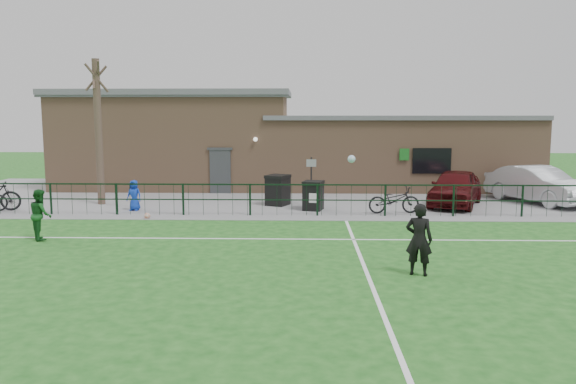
{
  "coord_description": "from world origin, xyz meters",
  "views": [
    {
      "loc": [
        0.52,
        -12.54,
        3.66
      ],
      "look_at": [
        0.0,
        5.0,
        1.3
      ],
      "focal_mm": 35.0,
      "sensor_mm": 36.0,
      "label": 1
    }
  ],
  "objects_px": {
    "bare_tree": "(99,133)",
    "wheelie_bin_right": "(313,197)",
    "outfield_player": "(41,214)",
    "bicycle_e": "(394,200)",
    "car_maroon": "(455,188)",
    "sign_post": "(311,181)",
    "spectator_child": "(134,195)",
    "wheelie_bin_left": "(278,191)",
    "car_silver": "(538,185)",
    "ball_ground": "(147,216)"
  },
  "relations": [
    {
      "from": "spectator_child",
      "to": "bare_tree",
      "type": "bearing_deg",
      "value": 150.33
    },
    {
      "from": "wheelie_bin_right",
      "to": "spectator_child",
      "type": "distance_m",
      "value": 7.0
    },
    {
      "from": "bare_tree",
      "to": "ball_ground",
      "type": "height_order",
      "value": "bare_tree"
    },
    {
      "from": "bare_tree",
      "to": "sign_post",
      "type": "bearing_deg",
      "value": -0.98
    },
    {
      "from": "bare_tree",
      "to": "wheelie_bin_left",
      "type": "height_order",
      "value": "bare_tree"
    },
    {
      "from": "bare_tree",
      "to": "car_maroon",
      "type": "height_order",
      "value": "bare_tree"
    },
    {
      "from": "car_maroon",
      "to": "bicycle_e",
      "type": "height_order",
      "value": "car_maroon"
    },
    {
      "from": "bare_tree",
      "to": "sign_post",
      "type": "xyz_separation_m",
      "value": [
        8.79,
        -0.15,
        -1.98
      ]
    },
    {
      "from": "wheelie_bin_right",
      "to": "ball_ground",
      "type": "relative_size",
      "value": 4.72
    },
    {
      "from": "wheelie_bin_left",
      "to": "sign_post",
      "type": "xyz_separation_m",
      "value": [
        1.38,
        -0.08,
        0.41
      ]
    },
    {
      "from": "wheelie_bin_right",
      "to": "car_maroon",
      "type": "height_order",
      "value": "car_maroon"
    },
    {
      "from": "wheelie_bin_left",
      "to": "ball_ground",
      "type": "distance_m",
      "value": 5.6
    },
    {
      "from": "bare_tree",
      "to": "spectator_child",
      "type": "relative_size",
      "value": 5.02
    },
    {
      "from": "wheelie_bin_right",
      "to": "ball_ground",
      "type": "height_order",
      "value": "wheelie_bin_right"
    },
    {
      "from": "wheelie_bin_right",
      "to": "outfield_player",
      "type": "height_order",
      "value": "outfield_player"
    },
    {
      "from": "bare_tree",
      "to": "wheelie_bin_right",
      "type": "distance_m",
      "value": 9.28
    },
    {
      "from": "sign_post",
      "to": "wheelie_bin_left",
      "type": "bearing_deg",
      "value": 176.71
    },
    {
      "from": "car_maroon",
      "to": "spectator_child",
      "type": "xyz_separation_m",
      "value": [
        -12.87,
        -1.64,
        -0.15
      ]
    },
    {
      "from": "spectator_child",
      "to": "outfield_player",
      "type": "height_order",
      "value": "outfield_player"
    },
    {
      "from": "wheelie_bin_left",
      "to": "bicycle_e",
      "type": "distance_m",
      "value": 4.86
    },
    {
      "from": "sign_post",
      "to": "ball_ground",
      "type": "distance_m",
      "value": 6.77
    },
    {
      "from": "wheelie_bin_left",
      "to": "sign_post",
      "type": "bearing_deg",
      "value": 20.74
    },
    {
      "from": "car_maroon",
      "to": "spectator_child",
      "type": "bearing_deg",
      "value": -149.35
    },
    {
      "from": "sign_post",
      "to": "outfield_player",
      "type": "bearing_deg",
      "value": -141.07
    },
    {
      "from": "car_maroon",
      "to": "sign_post",
      "type": "bearing_deg",
      "value": -154.53
    },
    {
      "from": "car_silver",
      "to": "car_maroon",
      "type": "bearing_deg",
      "value": 167.68
    },
    {
      "from": "wheelie_bin_right",
      "to": "sign_post",
      "type": "xyz_separation_m",
      "value": [
        -0.07,
        1.09,
        0.47
      ]
    },
    {
      "from": "car_silver",
      "to": "wheelie_bin_left",
      "type": "bearing_deg",
      "value": 160.66
    },
    {
      "from": "wheelie_bin_right",
      "to": "spectator_child",
      "type": "relative_size",
      "value": 0.88
    },
    {
      "from": "spectator_child",
      "to": "car_maroon",
      "type": "bearing_deg",
      "value": 17.57
    },
    {
      "from": "wheelie_bin_right",
      "to": "spectator_child",
      "type": "height_order",
      "value": "spectator_child"
    },
    {
      "from": "wheelie_bin_right",
      "to": "car_silver",
      "type": "bearing_deg",
      "value": 26.41
    },
    {
      "from": "sign_post",
      "to": "car_maroon",
      "type": "bearing_deg",
      "value": 2.07
    },
    {
      "from": "bare_tree",
      "to": "outfield_player",
      "type": "xyz_separation_m",
      "value": [
        0.63,
        -6.75,
        -2.24
      ]
    },
    {
      "from": "sign_post",
      "to": "car_maroon",
      "type": "relative_size",
      "value": 0.46
    },
    {
      "from": "wheelie_bin_right",
      "to": "ball_ground",
      "type": "bearing_deg",
      "value": -147.15
    },
    {
      "from": "bicycle_e",
      "to": "wheelie_bin_right",
      "type": "bearing_deg",
      "value": 70.68
    },
    {
      "from": "bare_tree",
      "to": "bicycle_e",
      "type": "bearing_deg",
      "value": -9.17
    },
    {
      "from": "outfield_player",
      "to": "ball_ground",
      "type": "height_order",
      "value": "outfield_player"
    },
    {
      "from": "bicycle_e",
      "to": "spectator_child",
      "type": "distance_m",
      "value": 10.04
    },
    {
      "from": "spectator_child",
      "to": "outfield_player",
      "type": "relative_size",
      "value": 0.78
    },
    {
      "from": "wheelie_bin_left",
      "to": "car_silver",
      "type": "height_order",
      "value": "car_silver"
    },
    {
      "from": "car_silver",
      "to": "ball_ground",
      "type": "relative_size",
      "value": 21.22
    },
    {
      "from": "outfield_player",
      "to": "wheelie_bin_right",
      "type": "bearing_deg",
      "value": -88.78
    },
    {
      "from": "wheelie_bin_left",
      "to": "car_maroon",
      "type": "height_order",
      "value": "car_maroon"
    },
    {
      "from": "spectator_child",
      "to": "ball_ground",
      "type": "height_order",
      "value": "spectator_child"
    },
    {
      "from": "outfield_player",
      "to": "car_maroon",
      "type": "bearing_deg",
      "value": -96.76
    },
    {
      "from": "bare_tree",
      "to": "car_silver",
      "type": "distance_m",
      "value": 18.56
    },
    {
      "from": "wheelie_bin_right",
      "to": "car_silver",
      "type": "xyz_separation_m",
      "value": [
        9.54,
        2.07,
        0.25
      ]
    },
    {
      "from": "wheelie_bin_left",
      "to": "wheelie_bin_right",
      "type": "relative_size",
      "value": 1.11
    }
  ]
}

